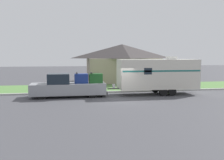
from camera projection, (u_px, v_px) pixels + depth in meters
ground_plane at (121, 99)px, 20.43m from camera, size 120.00×120.00×0.00m
curb_strip at (113, 92)px, 24.10m from camera, size 80.00×0.30×0.14m
lawn_strip at (107, 87)px, 27.69m from camera, size 80.00×7.00×0.03m
house_across_street at (122, 62)px, 33.84m from camera, size 9.90×6.76×5.04m
pickup_truck at (69, 86)px, 21.51m from camera, size 6.48×2.09×2.10m
travel_trailer at (158, 74)px, 22.76m from camera, size 8.26×2.33×3.49m
mailbox at (128, 82)px, 25.01m from camera, size 0.48×0.20×1.22m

